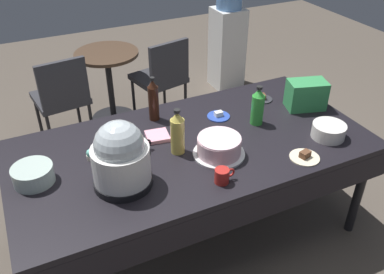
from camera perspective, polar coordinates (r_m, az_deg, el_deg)
name	(u,v)px	position (r m, az deg, el deg)	size (l,w,h in m)	color
ground	(192,230)	(3.04, 0.00, -12.70)	(9.00, 9.00, 0.00)	brown
potluck_table	(192,152)	(2.58, 0.00, -2.07)	(2.20, 1.10, 0.75)	black
frosted_layer_cake	(219,146)	(2.43, 3.75, -1.31)	(0.31, 0.31, 0.12)	silver
slow_cooker	(121,157)	(2.17, -9.80, -2.78)	(0.32, 0.32, 0.38)	black
glass_salad_bowl	(33,175)	(2.38, -21.02, -4.85)	(0.22, 0.22, 0.10)	#B2C6BC
ceramic_snack_bowl	(329,131)	(2.73, 18.28, 0.82)	(0.21, 0.21, 0.09)	silver
dessert_plate_cobalt	(218,116)	(2.82, 3.66, 2.95)	(0.15, 0.15, 0.04)	#2D4CB2
dessert_plate_charcoal	(263,98)	(3.08, 9.69, 5.27)	(0.14, 0.14, 0.04)	#2D2D33
dessert_plate_cream	(305,157)	(2.51, 15.24, -2.61)	(0.18, 0.18, 0.05)	beige
cupcake_mint	(109,151)	(2.48, -11.41, -1.96)	(0.05, 0.05, 0.07)	beige
cupcake_lemon	(91,155)	(2.47, -13.78, -2.38)	(0.05, 0.05, 0.07)	beige
cupcake_rose	(115,137)	(2.60, -10.52, 0.03)	(0.05, 0.05, 0.07)	beige
soda_bottle_ginger_ale	(177,133)	(2.41, -2.01, 0.58)	(0.08, 0.08, 0.29)	gold
soda_bottle_cola	(153,100)	(2.74, -5.33, 5.06)	(0.07, 0.07, 0.31)	#33190F
soda_bottle_lime_soda	(258,107)	(2.73, 9.02, 4.15)	(0.08, 0.08, 0.27)	green
coffee_mug_black	(139,146)	(2.48, -7.29, -1.20)	(0.12, 0.08, 0.09)	black
coffee_mug_red	(222,176)	(2.24, 4.20, -5.33)	(0.12, 0.08, 0.08)	#B2231E
soda_carton	(306,95)	(3.00, 15.44, 5.64)	(0.26, 0.16, 0.20)	#338C4C
paper_napkin_stack	(157,136)	(2.61, -4.79, 0.13)	(0.14, 0.14, 0.02)	pink
maroon_chair_left	(62,95)	(3.84, -17.48, 5.59)	(0.49, 0.49, 0.85)	#333338
maroon_chair_right	(162,75)	(4.05, -4.10, 8.57)	(0.52, 0.52, 0.85)	#333338
round_cafe_table	(109,74)	(4.11, -11.38, 8.51)	(0.60, 0.60, 0.72)	#473323
water_cooler	(228,37)	(4.74, 4.92, 13.61)	(0.32, 0.32, 1.24)	silver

